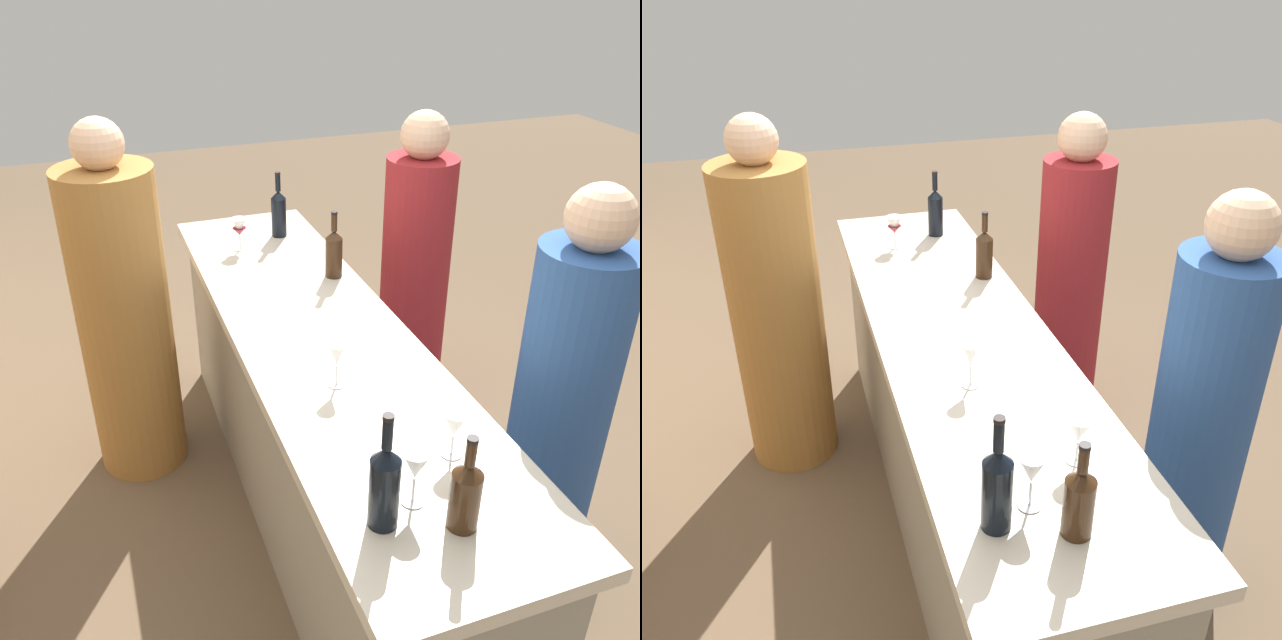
{
  "view_description": "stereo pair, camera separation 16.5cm",
  "coord_description": "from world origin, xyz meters",
  "views": [
    {
      "loc": [
        -2.08,
        0.74,
        2.19
      ],
      "look_at": [
        0.0,
        0.0,
        0.95
      ],
      "focal_mm": 38.65,
      "sensor_mm": 36.0,
      "label": 1
    },
    {
      "loc": [
        -2.13,
        0.59,
        2.19
      ],
      "look_at": [
        0.0,
        0.0,
        0.95
      ],
      "focal_mm": 38.65,
      "sensor_mm": 36.0,
      "label": 2
    }
  ],
  "objects": [
    {
      "name": "wine_bottle_second_left_near_black",
      "position": [
        -0.95,
        0.17,
        1.03
      ],
      "size": [
        0.08,
        0.08,
        0.34
      ],
      "color": "black",
      "rests_on": "bar_counter"
    },
    {
      "name": "wine_glass_near_right",
      "position": [
        -0.91,
        0.07,
        1.02
      ],
      "size": [
        0.08,
        0.08,
        0.16
      ],
      "color": "white",
      "rests_on": "bar_counter"
    },
    {
      "name": "person_left_guest",
      "position": [
        -0.54,
        -0.69,
        0.73
      ],
      "size": [
        0.4,
        0.4,
        1.57
      ],
      "rotation": [
        0.0,
        0.0,
        1.81
      ],
      "color": "#284C8C",
      "rests_on": "ground"
    },
    {
      "name": "wine_bottle_center_amber_brown",
      "position": [
        0.43,
        -0.22,
        1.02
      ],
      "size": [
        0.07,
        0.07,
        0.29
      ],
      "color": "#331E0F",
      "rests_on": "bar_counter"
    },
    {
      "name": "wine_glass_near_center",
      "position": [
        -0.35,
        0.07,
        1.01
      ],
      "size": [
        0.06,
        0.06,
        0.16
      ],
      "color": "white",
      "rests_on": "bar_counter"
    },
    {
      "name": "wine_bottle_second_right_near_black",
      "position": [
        0.95,
        -0.13,
        1.03
      ],
      "size": [
        0.07,
        0.07,
        0.32
      ],
      "color": "black",
      "rests_on": "bar_counter"
    },
    {
      "name": "wine_bottle_leftmost_amber_brown",
      "position": [
        -1.02,
        -0.01,
        1.01
      ],
      "size": [
        0.08,
        0.08,
        0.28
      ],
      "color": "#331E0F",
      "rests_on": "bar_counter"
    },
    {
      "name": "wine_glass_far_left",
      "position": [
        0.85,
        0.09,
        1.01
      ],
      "size": [
        0.07,
        0.07,
        0.15
      ],
      "color": "white",
      "rests_on": "bar_counter"
    },
    {
      "name": "bar_counter",
      "position": [
        0.0,
        0.0,
        0.46
      ],
      "size": [
        2.56,
        0.64,
        0.9
      ],
      "color": "gray",
      "rests_on": "ground"
    },
    {
      "name": "person_right_guest",
      "position": [
        0.64,
        0.67,
        0.74
      ],
      "size": [
        0.5,
        0.5,
        1.61
      ],
      "rotation": [
        0.0,
        0.0,
        -1.88
      ],
      "color": "#9E6B33",
      "rests_on": "ground"
    },
    {
      "name": "ground_plane",
      "position": [
        0.0,
        0.0,
        0.0
      ],
      "size": [
        12.0,
        12.0,
        0.0
      ],
      "primitive_type": "plane",
      "color": "brown"
    },
    {
      "name": "person_center_guest",
      "position": [
        0.67,
        -0.74,
        0.71
      ],
      "size": [
        0.41,
        0.41,
        1.52
      ],
      "rotation": [
        0.0,
        0.0,
        1.83
      ],
      "color": "maroon",
      "rests_on": "ground"
    },
    {
      "name": "wine_glass_near_left",
      "position": [
        -0.78,
        -0.12,
        1.01
      ],
      "size": [
        0.08,
        0.08,
        0.15
      ],
      "color": "white",
      "rests_on": "bar_counter"
    }
  ]
}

